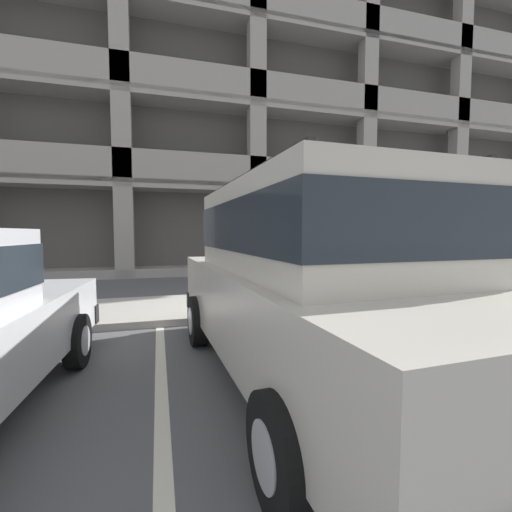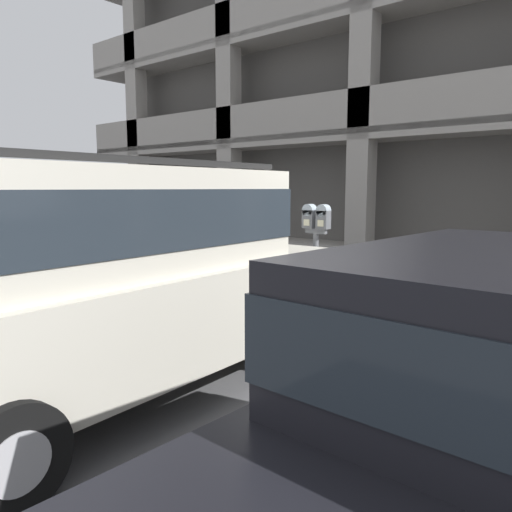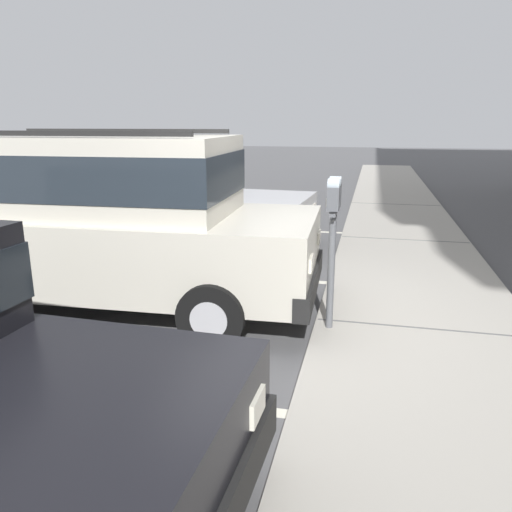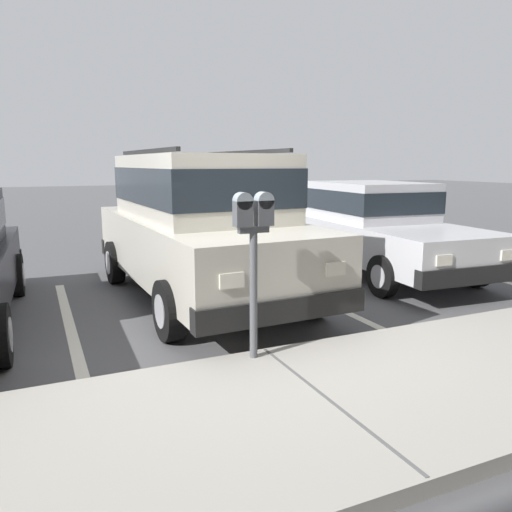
{
  "view_description": "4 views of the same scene",
  "coord_description": "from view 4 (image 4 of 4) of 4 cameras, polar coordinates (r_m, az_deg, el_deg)",
  "views": [
    {
      "loc": [
        -1.63,
        -5.36,
        1.5
      ],
      "look_at": [
        -0.21,
        -0.44,
        1.16
      ],
      "focal_mm": 24.0,
      "sensor_mm": 36.0,
      "label": 1
    },
    {
      "loc": [
        3.49,
        -4.74,
        1.81
      ],
      "look_at": [
        0.25,
        -0.88,
        1.12
      ],
      "focal_mm": 35.0,
      "sensor_mm": 36.0,
      "label": 2
    },
    {
      "loc": [
        4.88,
        0.69,
        2.12
      ],
      "look_at": [
        -0.01,
        -0.45,
        0.76
      ],
      "focal_mm": 35.0,
      "sensor_mm": 36.0,
      "label": 3
    },
    {
      "loc": [
        1.92,
        4.28,
        1.86
      ],
      "look_at": [
        -0.27,
        -0.58,
        0.87
      ],
      "focal_mm": 35.0,
      "sensor_mm": 36.0,
      "label": 4
    }
  ],
  "objects": [
    {
      "name": "sidewalk",
      "position": [
        3.98,
        7.91,
        -16.46
      ],
      "size": [
        40.0,
        2.2,
        0.12
      ],
      "color": "#ADA89E",
      "rests_on": "ground_plane"
    },
    {
      "name": "parking_stall_lines",
      "position": [
        5.99,
        -20.34,
        -8.2
      ],
      "size": [
        13.08,
        4.8,
        0.01
      ],
      "color": "silver",
      "rests_on": "ground_plane"
    },
    {
      "name": "ground_plane",
      "position": [
        5.07,
        -0.1,
        -11.59
      ],
      "size": [
        80.0,
        80.0,
        0.1
      ],
      "color": "#565659"
    },
    {
      "name": "red_sedan",
      "position": [
        8.81,
        13.47,
        3.48
      ],
      "size": [
        2.04,
        4.58,
        1.54
      ],
      "rotation": [
        0.0,
        0.0,
        -0.07
      ],
      "color": "silver",
      "rests_on": "ground_plane"
    },
    {
      "name": "parking_meter_near",
      "position": [
        4.35,
        -0.29,
        2.29
      ],
      "size": [
        0.35,
        0.12,
        1.5
      ],
      "color": "#595B60",
      "rests_on": "sidewalk"
    },
    {
      "name": "silver_suv",
      "position": [
        6.89,
        -6.46,
        4.05
      ],
      "size": [
        2.15,
        4.85,
        2.03
      ],
      "rotation": [
        0.0,
        0.0,
        0.04
      ],
      "color": "beige",
      "rests_on": "ground_plane"
    }
  ]
}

